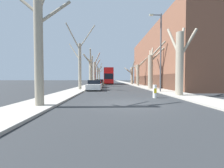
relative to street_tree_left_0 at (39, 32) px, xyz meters
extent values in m
plane|color=#2B2D30|center=(5.09, 1.08, -4.12)|extent=(300.00, 300.00, 0.00)
cube|color=#A39E93|center=(-0.41, 51.08, -4.06)|extent=(2.55, 120.00, 0.12)
cube|color=#A39E93|center=(10.59, 51.08, -4.06)|extent=(2.55, 120.00, 0.12)
cube|color=brown|center=(16.86, 22.46, 1.37)|extent=(10.00, 30.51, 10.99)
cube|color=#492D21|center=(11.84, 22.46, -3.02)|extent=(0.12, 29.90, 2.20)
cylinder|color=gray|center=(0.04, -0.11, -0.57)|extent=(0.46, 0.46, 7.10)
cylinder|color=gray|center=(-0.09, 0.83, 2.10)|extent=(0.42, 2.02, 2.42)
cylinder|color=gray|center=(0.78, 0.30, 1.20)|extent=(1.67, 1.01, 1.69)
cylinder|color=gray|center=(-0.07, 12.25, -0.96)|extent=(0.41, 0.41, 6.33)
cylinder|color=gray|center=(0.98, 12.03, 3.12)|extent=(2.24, 0.61, 2.98)
cylinder|color=gray|center=(-0.90, 12.78, 1.18)|extent=(1.82, 1.23, 2.52)
cylinder|color=gray|center=(-0.70, 11.19, 2.81)|extent=(1.43, 2.29, 2.92)
cylinder|color=gray|center=(0.09, 23.90, -1.33)|extent=(0.78, 0.78, 5.59)
cylinder|color=gray|center=(-0.60, 23.24, 1.59)|extent=(1.70, 1.64, 2.03)
cylinder|color=gray|center=(0.16, 22.81, 2.05)|extent=(0.42, 2.41, 2.93)
cylinder|color=gray|center=(0.04, 24.55, 0.30)|extent=(0.38, 1.52, 1.44)
cylinder|color=gray|center=(-0.09, 23.25, 0.84)|extent=(0.66, 1.55, 1.56)
cylinder|color=gray|center=(0.40, 22.60, 0.58)|extent=(0.94, 2.84, 2.86)
cylinder|color=gray|center=(-0.15, 35.61, -0.92)|extent=(0.83, 0.83, 6.40)
cylinder|color=gray|center=(0.67, 34.68, 1.63)|extent=(1.98, 2.21, 2.55)
cylinder|color=gray|center=(-0.05, 36.29, 1.81)|extent=(0.53, 1.61, 1.87)
cylinder|color=gray|center=(0.66, 34.73, 3.26)|extent=(1.99, 2.12, 3.08)
cylinder|color=gray|center=(-0.10, 46.58, -1.33)|extent=(0.57, 0.57, 5.58)
cylinder|color=gray|center=(-0.53, 47.13, 0.25)|extent=(1.09, 1.33, 1.31)
cylinder|color=gray|center=(0.68, 46.37, 0.84)|extent=(1.77, 0.65, 2.32)
cylinder|color=gray|center=(0.69, 47.24, 0.71)|extent=(1.83, 1.57, 2.67)
cylinder|color=gray|center=(0.87, 47.40, 0.05)|extent=(2.15, 1.85, 1.87)
cylinder|color=gray|center=(-0.09, 58.38, -1.00)|extent=(0.55, 0.55, 6.25)
cylinder|color=gray|center=(-0.75, 58.37, 1.75)|extent=(1.49, 0.21, 2.78)
cylinder|color=gray|center=(0.51, 57.37, 2.80)|extent=(1.44, 2.25, 2.97)
cylinder|color=gray|center=(-0.57, 58.06, 2.25)|extent=(1.21, 0.89, 2.09)
cylinder|color=gray|center=(-0.67, 58.19, 1.75)|extent=(1.39, 0.63, 2.46)
cylinder|color=gray|center=(10.06, 4.67, -1.31)|extent=(0.66, 0.66, 5.62)
cylinder|color=gray|center=(10.53, 5.29, 0.76)|extent=(1.25, 1.55, 3.08)
cylinder|color=gray|center=(10.65, 4.42, 0.46)|extent=(1.45, 0.77, 2.50)
cylinder|color=gray|center=(9.94, 5.70, 0.89)|extent=(0.48, 2.28, 3.14)
cylinder|color=gray|center=(10.07, 13.70, -1.60)|extent=(0.72, 0.72, 5.04)
cylinder|color=gray|center=(11.21, 13.39, 1.21)|extent=(2.53, 0.91, 2.61)
cylinder|color=gray|center=(10.36, 14.84, 0.70)|extent=(0.87, 2.53, 2.68)
cylinder|color=gray|center=(10.38, 14.23, 1.05)|extent=(0.95, 1.39, 2.38)
cylinder|color=gray|center=(10.82, 12.81, 1.58)|extent=(1.79, 2.05, 2.11)
cylinder|color=gray|center=(10.13, 23.42, -1.84)|extent=(0.62, 0.62, 4.57)
cylinder|color=gray|center=(9.96, 23.94, -0.59)|extent=(0.60, 1.29, 1.99)
cylinder|color=gray|center=(11.05, 22.83, 0.97)|extent=(2.08, 1.43, 1.97)
cylinder|color=gray|center=(10.98, 23.40, 0.64)|extent=(1.88, 0.25, 2.08)
cylinder|color=gray|center=(10.32, 32.58, -1.78)|extent=(0.72, 0.72, 4.68)
cylinder|color=gray|center=(11.11, 32.43, 0.78)|extent=(1.76, 0.56, 1.35)
cylinder|color=gray|center=(9.40, 33.31, -0.35)|extent=(2.12, 1.76, 1.96)
cylinder|color=gray|center=(10.49, 31.48, 0.98)|extent=(0.60, 2.41, 2.31)
cylinder|color=gray|center=(10.00, 31.79, -0.78)|extent=(0.95, 1.82, 1.67)
cylinder|color=gray|center=(9.60, 32.44, -0.58)|extent=(1.64, 0.55, 1.37)
cube|color=red|center=(3.95, 36.01, -2.44)|extent=(2.54, 11.62, 2.65)
cube|color=red|center=(3.95, 36.01, -0.42)|extent=(2.49, 11.39, 1.40)
cube|color=#A91111|center=(3.95, 36.01, 0.34)|extent=(2.49, 11.39, 0.12)
cube|color=black|center=(3.95, 36.01, -1.93)|extent=(2.57, 10.22, 1.38)
cube|color=black|center=(3.95, 36.01, -0.35)|extent=(2.57, 10.22, 1.06)
cube|color=black|center=(3.95, 30.22, -1.93)|extent=(2.28, 0.06, 1.45)
cylinder|color=black|center=(2.85, 32.52, -3.62)|extent=(0.30, 0.99, 0.99)
cylinder|color=black|center=(5.04, 32.52, -3.62)|extent=(0.30, 0.99, 0.99)
cylinder|color=black|center=(2.85, 39.26, -3.62)|extent=(0.30, 0.99, 0.99)
cylinder|color=black|center=(5.04, 39.26, -3.62)|extent=(0.30, 0.99, 0.99)
cube|color=silver|center=(1.96, 11.84, -3.60)|extent=(1.85, 4.15, 0.67)
cube|color=black|center=(1.96, 12.08, -3.00)|extent=(1.62, 2.16, 0.53)
cylinder|color=black|center=(1.14, 10.59, -3.80)|extent=(0.20, 0.64, 0.64)
cylinder|color=black|center=(2.77, 10.59, -3.80)|extent=(0.20, 0.64, 0.64)
cylinder|color=black|center=(1.14, 13.08, -3.80)|extent=(0.20, 0.64, 0.64)
cylinder|color=black|center=(2.77, 13.08, -3.80)|extent=(0.20, 0.64, 0.64)
cube|color=#4C5156|center=(1.96, 17.53, -3.65)|extent=(1.88, 4.22, 0.59)
cube|color=black|center=(1.96, 17.78, -3.06)|extent=(1.65, 2.20, 0.58)
cylinder|color=black|center=(1.13, 16.26, -3.81)|extent=(0.20, 0.62, 0.62)
cylinder|color=black|center=(2.79, 16.26, -3.81)|extent=(0.20, 0.62, 0.62)
cylinder|color=black|center=(1.13, 18.79, -3.81)|extent=(0.20, 0.62, 0.62)
cylinder|color=black|center=(2.79, 18.79, -3.81)|extent=(0.20, 0.62, 0.62)
cube|color=olive|center=(1.96, 23.99, -3.60)|extent=(1.82, 4.06, 0.68)
cube|color=black|center=(1.96, 24.23, -2.97)|extent=(1.60, 2.11, 0.58)
cylinder|color=black|center=(1.16, 22.77, -3.80)|extent=(0.20, 0.64, 0.64)
cylinder|color=black|center=(2.75, 22.77, -3.80)|extent=(0.20, 0.64, 0.64)
cylinder|color=black|center=(1.16, 25.21, -3.80)|extent=(0.20, 0.64, 0.64)
cylinder|color=black|center=(2.75, 25.21, -3.80)|extent=(0.20, 0.64, 0.64)
cylinder|color=#4C4F54|center=(9.69, 8.38, 0.28)|extent=(0.16, 0.16, 8.80)
cylinder|color=#4C4F54|center=(9.14, 8.38, 4.53)|extent=(1.10, 0.11, 0.11)
cube|color=beige|center=(8.59, 8.38, 4.53)|extent=(0.44, 0.20, 0.16)
cylinder|color=white|center=(7.58, 3.70, -3.58)|extent=(0.30, 0.30, 1.08)
cube|color=yellow|center=(7.58, 3.55, -3.53)|extent=(0.21, 0.01, 0.39)
camera|label=1|loc=(3.78, -8.34, -2.56)|focal=24.00mm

